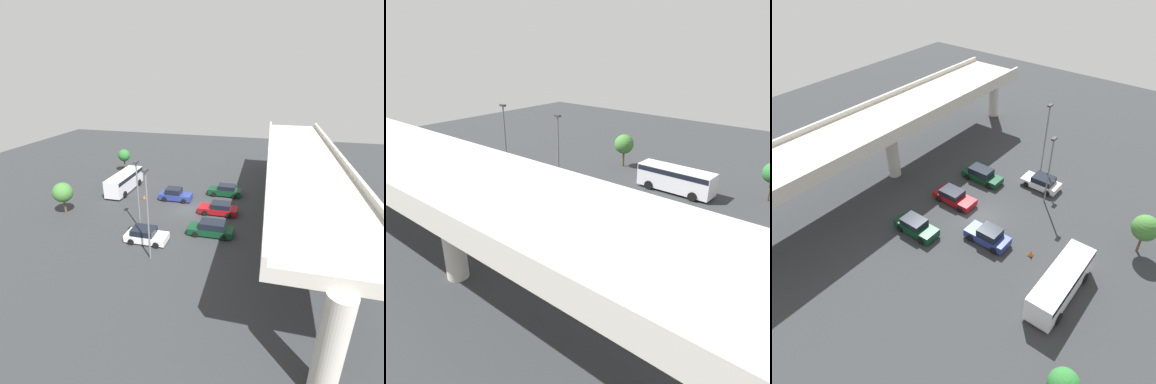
{
  "view_description": "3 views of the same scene",
  "coord_description": "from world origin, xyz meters",
  "views": [
    {
      "loc": [
        33.48,
        8.94,
        16.44
      ],
      "look_at": [
        -0.51,
        0.38,
        2.25
      ],
      "focal_mm": 28.0,
      "sensor_mm": 36.0,
      "label": 1
    },
    {
      "loc": [
        -20.34,
        24.02,
        15.22
      ],
      "look_at": [
        0.74,
        -0.48,
        1.87
      ],
      "focal_mm": 35.0,
      "sensor_mm": 36.0,
      "label": 2
    },
    {
      "loc": [
        -24.58,
        -16.68,
        25.56
      ],
      "look_at": [
        0.28,
        2.64,
        1.93
      ],
      "focal_mm": 35.0,
      "sensor_mm": 36.0,
      "label": 3
    }
  ],
  "objects": [
    {
      "name": "traffic_cone",
      "position": [
        -1.69,
        -6.72,
        0.33
      ],
      "size": [
        0.44,
        0.44,
        0.7
      ],
      "color": "black",
      "rests_on": "ground_plane"
    },
    {
      "name": "lamp_post_near_aisle",
      "position": [
        6.37,
        -3.81,
        4.64
      ],
      "size": [
        0.7,
        0.35,
        7.91
      ],
      "color": "slate",
      "rests_on": "ground_plane"
    },
    {
      "name": "parked_car_1",
      "position": [
        -2.58,
        -2.5,
        0.77
      ],
      "size": [
        2.18,
        4.37,
        1.68
      ],
      "rotation": [
        0.0,
        0.0,
        1.57
      ],
      "color": "navy",
      "rests_on": "ground_plane"
    },
    {
      "name": "ground_plane",
      "position": [
        0.0,
        0.0,
        0.0
      ],
      "size": [
        94.08,
        94.08,
        0.0
      ],
      "primitive_type": "plane",
      "color": "#2D3033"
    },
    {
      "name": "parked_car_4",
      "position": [
        8.52,
        -2.26,
        0.72
      ],
      "size": [
        2.26,
        4.33,
        1.52
      ],
      "rotation": [
        0.0,
        0.0,
        1.57
      ],
      "color": "silver",
      "rests_on": "ground_plane"
    },
    {
      "name": "highway_overpass",
      "position": [
        0.0,
        13.02,
        6.83
      ],
      "size": [
        43.61,
        7.61,
        8.3
      ],
      "color": "#BCB7AD",
      "rests_on": "ground_plane"
    },
    {
      "name": "shuttle_bus",
      "position": [
        -4.06,
        -10.72,
        1.57
      ],
      "size": [
        8.09,
        2.62,
        2.62
      ],
      "rotation": [
        0.0,
        0.0,
        3.14
      ],
      "color": "silver",
      "rests_on": "ground_plane"
    },
    {
      "name": "parked_car_3",
      "position": [
        5.53,
        4.03,
        0.74
      ],
      "size": [
        2.13,
        4.84,
        1.58
      ],
      "rotation": [
        0.0,
        0.0,
        -1.57
      ],
      "color": "#0C381E",
      "rests_on": "ground_plane"
    },
    {
      "name": "tree_front_left",
      "position": [
        -12.32,
        -14.7,
        2.93
      ],
      "size": [
        2.06,
        2.06,
        3.99
      ],
      "color": "brown",
      "rests_on": "ground_plane"
    },
    {
      "name": "parked_car_0",
      "position": [
        -5.83,
        3.91,
        0.75
      ],
      "size": [
        2.13,
        4.55,
        1.57
      ],
      "rotation": [
        0.0,
        0.0,
        -1.57
      ],
      "color": "#0C381E",
      "rests_on": "ground_plane"
    },
    {
      "name": "tree_front_centre",
      "position": [
        4.99,
        -14.29,
        2.89
      ],
      "size": [
        2.41,
        2.41,
        4.11
      ],
      "color": "brown",
      "rests_on": "ground_plane"
    },
    {
      "name": "parked_car_2",
      "position": [
        0.24,
        3.98,
        0.7
      ],
      "size": [
        2.21,
        4.73,
        1.48
      ],
      "rotation": [
        0.0,
        0.0,
        -1.57
      ],
      "color": "maroon",
      "rests_on": "ground_plane"
    },
    {
      "name": "lamp_post_mid_lot",
      "position": [
        11.28,
        -0.71,
        5.11
      ],
      "size": [
        0.7,
        0.35,
        8.82
      ],
      "color": "slate",
      "rests_on": "ground_plane"
    }
  ]
}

